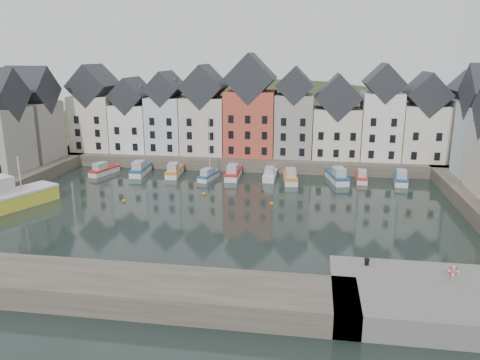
% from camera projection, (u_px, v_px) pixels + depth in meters
% --- Properties ---
extents(ground, '(260.00, 260.00, 0.00)m').
position_uv_depth(ground, '(220.00, 214.00, 58.69)').
color(ground, black).
rests_on(ground, ground).
extents(far_quay, '(90.00, 16.00, 2.00)m').
position_uv_depth(far_quay, '(252.00, 157.00, 87.06)').
color(far_quay, '#494338').
rests_on(far_quay, ground).
extents(near_quay, '(18.00, 10.00, 2.00)m').
position_uv_depth(near_quay, '(449.00, 301.00, 36.06)').
color(near_quay, '#60605E').
rests_on(near_quay, ground).
extents(near_wall, '(50.00, 6.00, 2.00)m').
position_uv_depth(near_wall, '(51.00, 283.00, 38.93)').
color(near_wall, '#494338').
rests_on(near_wall, ground).
extents(hillside, '(153.60, 70.40, 64.00)m').
position_uv_depth(hillside, '(265.00, 209.00, 116.78)').
color(hillside, '#252F17').
rests_on(hillside, ground).
extents(far_terrace, '(72.37, 8.16, 17.78)m').
position_uv_depth(far_terrace, '(268.00, 116.00, 82.63)').
color(far_terrace, '#EFDFC8').
rests_on(far_terrace, far_quay).
extents(left_terrace, '(7.65, 17.00, 15.69)m').
position_uv_depth(left_terrace, '(15.00, 123.00, 74.65)').
color(left_terrace, gray).
rests_on(left_terrace, left_quay).
extents(mooring_buoys, '(20.50, 5.50, 0.50)m').
position_uv_depth(mooring_buoys, '(199.00, 199.00, 64.34)').
color(mooring_buoys, orange).
rests_on(mooring_buoys, ground).
extents(boat_a, '(3.43, 6.29, 2.31)m').
position_uv_depth(boat_a, '(103.00, 170.00, 78.29)').
color(boat_a, silver).
rests_on(boat_a, ground).
extents(boat_b, '(2.61, 6.93, 2.61)m').
position_uv_depth(boat_b, '(140.00, 170.00, 78.27)').
color(boat_b, silver).
rests_on(boat_b, ground).
extents(boat_c, '(2.53, 6.60, 2.48)m').
position_uv_depth(boat_c, '(174.00, 171.00, 77.39)').
color(boat_c, silver).
rests_on(boat_c, ground).
extents(boat_d, '(2.73, 5.65, 10.37)m').
position_uv_depth(boat_d, '(208.00, 175.00, 75.02)').
color(boat_d, silver).
rests_on(boat_d, ground).
extents(boat_e, '(2.24, 6.82, 2.60)m').
position_uv_depth(boat_e, '(233.00, 173.00, 76.02)').
color(boat_e, silver).
rests_on(boat_e, ground).
extents(boat_f, '(1.92, 6.02, 2.31)m').
position_uv_depth(boat_f, '(270.00, 175.00, 75.30)').
color(boat_f, silver).
rests_on(boat_f, ground).
extents(boat_g, '(2.85, 6.77, 2.52)m').
position_uv_depth(boat_g, '(290.00, 177.00, 73.56)').
color(boat_g, silver).
rests_on(boat_g, ground).
extents(boat_h, '(3.70, 7.31, 2.69)m').
position_uv_depth(boat_h, '(337.00, 177.00, 73.64)').
color(boat_h, silver).
rests_on(boat_h, ground).
extents(boat_i, '(1.98, 5.58, 2.11)m').
position_uv_depth(boat_i, '(362.00, 177.00, 74.00)').
color(boat_i, silver).
rests_on(boat_i, ground).
extents(boat_j, '(2.70, 6.56, 2.45)m').
position_uv_depth(boat_j, '(401.00, 178.00, 72.90)').
color(boat_j, silver).
rests_on(boat_j, ground).
extents(large_vessel, '(8.62, 13.65, 6.93)m').
position_uv_depth(large_vessel, '(2.00, 199.00, 59.71)').
color(large_vessel, yellow).
rests_on(large_vessel, ground).
extents(mooring_bollard, '(0.48, 0.48, 0.56)m').
position_uv_depth(mooring_bollard, '(367.00, 261.00, 39.95)').
color(mooring_bollard, black).
rests_on(mooring_bollard, near_quay).
extents(life_ring_post, '(0.80, 0.17, 1.30)m').
position_uv_depth(life_ring_post, '(453.00, 271.00, 36.95)').
color(life_ring_post, gray).
rests_on(life_ring_post, near_quay).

